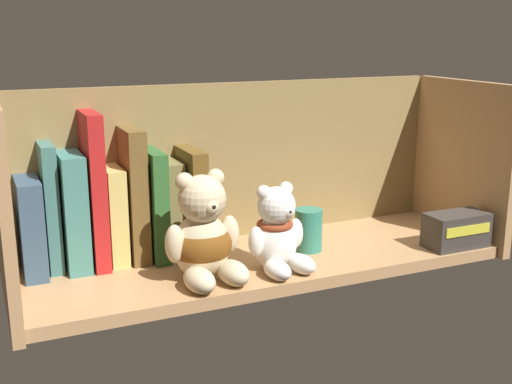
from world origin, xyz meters
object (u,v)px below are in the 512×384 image
object	(u,v)px
book_5	(132,193)
book_6	(150,201)
book_0	(29,224)
book_8	(187,198)
small_product_box	(456,230)
book_1	(50,206)
book_4	(113,213)
teddy_bear_larger	(203,238)
teddy_bear_smaller	(277,234)
book_7	(169,206)
book_2	(71,209)
pillar_candle	(309,230)
book_3	(92,188)

from	to	relation	value
book_5	book_6	bearing A→B (deg)	0.00
book_0	book_8	xyz separation A→B (cm)	(25.83, 0.00, 1.35)
book_6	small_product_box	distance (cm)	53.04
book_6	book_8	bearing A→B (deg)	0.00
book_1	book_5	size ratio (longest dim) A/B	0.92
book_1	book_5	world-z (taller)	book_5
book_5	book_8	bearing A→B (deg)	0.00
book_4	teddy_bear_larger	world-z (taller)	teddy_bear_larger
book_4	teddy_bear_smaller	size ratio (longest dim) A/B	1.13
book_6	book_7	world-z (taller)	book_6
book_2	book_4	world-z (taller)	book_2
book_2	book_7	size ratio (longest dim) A/B	1.17
book_7	book_8	distance (cm)	3.44
book_1	book_4	xyz separation A→B (cm)	(9.73, 0.00, -2.24)
book_1	book_6	bearing A→B (deg)	0.00
book_8	teddy_bear_larger	world-z (taller)	book_8
teddy_bear_larger	pillar_candle	bearing A→B (deg)	13.28
book_5	book_6	size ratio (longest dim) A/B	1.20
book_4	book_5	world-z (taller)	book_5
book_8	book_7	bearing A→B (deg)	180.00
teddy_bear_larger	book_7	bearing A→B (deg)	93.58
book_7	small_product_box	bearing A→B (deg)	-21.64
teddy_bear_smaller	book_8	bearing A→B (deg)	121.18
book_1	book_8	bearing A→B (deg)	0.00
book_0	book_1	size ratio (longest dim) A/B	0.75
pillar_candle	small_product_box	size ratio (longest dim) A/B	0.67
book_0	book_5	world-z (taller)	book_5
book_6	book_7	size ratio (longest dim) A/B	1.15
book_5	book_7	xyz separation A→B (cm)	(6.29, 0.00, -2.96)
book_4	book_7	size ratio (longest dim) A/B	0.99
book_6	book_4	bearing A→B (deg)	180.00
book_2	book_7	distance (cm)	16.10
book_7	teddy_bear_larger	size ratio (longest dim) A/B	0.94
book_2	book_5	xyz separation A→B (cm)	(9.75, 0.00, 1.63)
book_8	teddy_bear_larger	bearing A→B (deg)	-99.21
book_0	book_2	world-z (taller)	book_2
book_6	book_2	bearing A→B (deg)	180.00
book_0	book_3	distance (cm)	11.01
teddy_bear_larger	teddy_bear_smaller	bearing A→B (deg)	-5.09
book_5	book_0	bearing A→B (deg)	180.00
book_3	pillar_candle	xyz separation A→B (cm)	(34.35, -9.73, -8.74)
book_0	book_3	size ratio (longest dim) A/B	0.61
book_7	teddy_bear_smaller	size ratio (longest dim) A/B	1.14
book_4	book_1	bearing A→B (deg)	180.00
book_5	book_8	world-z (taller)	book_5
book_1	book_3	world-z (taller)	book_3
book_0	teddy_bear_smaller	world-z (taller)	book_0
small_product_box	book_4	bearing A→B (deg)	161.81
small_product_box	book_5	bearing A→B (deg)	160.75
book_4	book_5	xyz separation A→B (cm)	(3.29, 0.00, 3.06)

